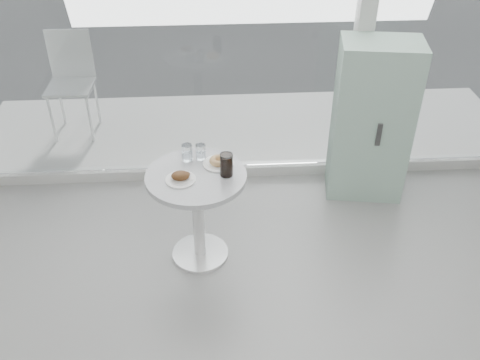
{
  "coord_description": "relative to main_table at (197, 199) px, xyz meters",
  "views": [
    {
      "loc": [
        -0.38,
        -1.21,
        2.92
      ],
      "look_at": [
        -0.2,
        1.7,
        0.85
      ],
      "focal_mm": 40.0,
      "sensor_mm": 36.0,
      "label": 1
    }
  ],
  "objects": [
    {
      "name": "mint_cabinet",
      "position": [
        1.48,
        0.8,
        0.15
      ],
      "size": [
        0.71,
        0.53,
        1.4
      ],
      "rotation": [
        0.0,
        0.0,
        -0.16
      ],
      "color": "#91B9A3",
      "rests_on": "ground"
    },
    {
      "name": "patio_deck",
      "position": [
        0.5,
        1.9,
        -0.53
      ],
      "size": [
        5.6,
        1.6,
        0.05
      ],
      "primitive_type": "cube",
      "color": "silver",
      "rests_on": "ground"
    },
    {
      "name": "water_tumbler_a",
      "position": [
        -0.06,
        0.19,
        0.28
      ],
      "size": [
        0.08,
        0.08,
        0.13
      ],
      "color": "white",
      "rests_on": "main_table"
    },
    {
      "name": "main_table",
      "position": [
        0.0,
        0.0,
        0.0
      ],
      "size": [
        0.72,
        0.72,
        0.77
      ],
      "color": "white",
      "rests_on": "ground"
    },
    {
      "name": "water_tumbler_b",
      "position": [
        0.04,
        0.2,
        0.27
      ],
      "size": [
        0.07,
        0.07,
        0.12
      ],
      "color": "white",
      "rests_on": "main_table"
    },
    {
      "name": "plate_fritter",
      "position": [
        -0.1,
        -0.06,
        0.25
      ],
      "size": [
        0.21,
        0.21,
        0.07
      ],
      "color": "white",
      "rests_on": "main_table"
    },
    {
      "name": "plate_donut",
      "position": [
        0.16,
        0.12,
        0.24
      ],
      "size": [
        0.23,
        0.23,
        0.05
      ],
      "color": "white",
      "rests_on": "main_table"
    },
    {
      "name": "patio_chair",
      "position": [
        -1.28,
        2.01,
        0.09
      ],
      "size": [
        0.46,
        0.46,
        1.03
      ],
      "rotation": [
        0.0,
        0.0,
        -0.03
      ],
      "color": "white",
      "rests_on": "patio_deck"
    },
    {
      "name": "cola_glass",
      "position": [
        0.22,
        -0.02,
        0.3
      ],
      "size": [
        0.09,
        0.09,
        0.17
      ],
      "color": "white",
      "rests_on": "main_table"
    }
  ]
}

